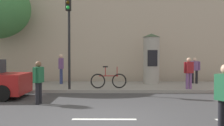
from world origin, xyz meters
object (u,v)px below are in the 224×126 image
object	(u,v)px
poster_column	(151,58)
pedestrian_in_light_jacket	(189,71)
pedestrian_with_backpack	(195,68)
pedestrian_with_bag	(39,79)
traffic_light	(69,26)
bicycle_leaning	(109,80)
pedestrian_near_pole	(61,66)

from	to	relation	value
poster_column	pedestrian_in_light_jacket	size ratio (longest dim) A/B	1.89
poster_column	pedestrian_with_backpack	size ratio (longest dim) A/B	1.93
pedestrian_with_bag	pedestrian_in_light_jacket	size ratio (longest dim) A/B	1.04
traffic_light	poster_column	xyz separation A→B (m)	(4.26, 2.53, -1.55)
traffic_light	pedestrian_with_backpack	world-z (taller)	traffic_light
bicycle_leaning	pedestrian_near_pole	bearing A→B (deg)	144.27
pedestrian_in_light_jacket	bicycle_leaning	xyz separation A→B (m)	(-3.88, 0.20, -0.48)
pedestrian_in_light_jacket	bicycle_leaning	world-z (taller)	pedestrian_in_light_jacket
pedestrian_in_light_jacket	poster_column	bearing A→B (deg)	123.02
pedestrian_near_pole	pedestrian_in_light_jacket	distance (m)	6.96
pedestrian_with_bag	pedestrian_with_backpack	bearing A→B (deg)	37.67
pedestrian_near_pole	pedestrian_with_backpack	distance (m)	7.64
pedestrian_near_pole	pedestrian_with_backpack	world-z (taller)	pedestrian_near_pole
traffic_light	pedestrian_with_bag	xyz separation A→B (m)	(-0.59, -2.98, -2.23)
traffic_light	pedestrian_near_pole	distance (m)	3.24
traffic_light	bicycle_leaning	bearing A→B (deg)	13.01
pedestrian_near_pole	poster_column	bearing A→B (deg)	1.45
poster_column	pedestrian_in_light_jacket	xyz separation A→B (m)	(1.49, -2.30, -0.58)
pedestrian_near_pole	bicycle_leaning	bearing A→B (deg)	-35.73
pedestrian_with_bag	pedestrian_near_pole	distance (m)	5.39
poster_column	pedestrian_with_backpack	world-z (taller)	poster_column
pedestrian_with_backpack	pedestrian_in_light_jacket	world-z (taller)	pedestrian_in_light_jacket
poster_column	bicycle_leaning	world-z (taller)	poster_column
traffic_light	pedestrian_in_light_jacket	world-z (taller)	traffic_light
pedestrian_near_pole	pedestrian_in_light_jacket	world-z (taller)	pedestrian_near_pole
traffic_light	pedestrian_with_bag	size ratio (longest dim) A/B	2.84
pedestrian_in_light_jacket	pedestrian_with_backpack	bearing A→B (deg)	67.56
pedestrian_with_bag	pedestrian_with_backpack	world-z (taller)	pedestrian_with_backpack
poster_column	bicycle_leaning	size ratio (longest dim) A/B	1.61
poster_column	pedestrian_with_bag	xyz separation A→B (m)	(-4.85, -5.51, -0.68)
pedestrian_near_pole	pedestrian_with_bag	bearing A→B (deg)	-87.17
pedestrian_with_bag	bicycle_leaning	distance (m)	4.23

